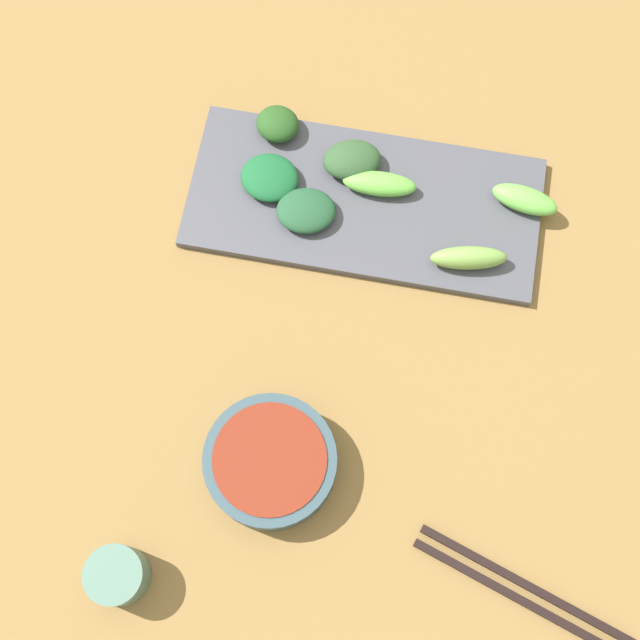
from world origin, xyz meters
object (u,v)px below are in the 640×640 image
serving_plate (364,203)px  chopsticks (523,592)px  tea_cup (118,575)px  sauce_bowl (270,461)px

serving_plate → chopsticks: serving_plate is taller
chopsticks → tea_cup: bearing=116.1°
tea_cup → serving_plate: bearing=-21.0°
serving_plate → tea_cup: 0.48m
sauce_bowl → tea_cup: bearing=137.3°
serving_plate → chopsticks: bearing=-150.1°
chopsticks → tea_cup: (-0.06, 0.39, 0.02)m
tea_cup → sauce_bowl: bearing=-42.7°
sauce_bowl → serving_plate: size_ratio=0.34×
sauce_bowl → serving_plate: bearing=-8.4°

